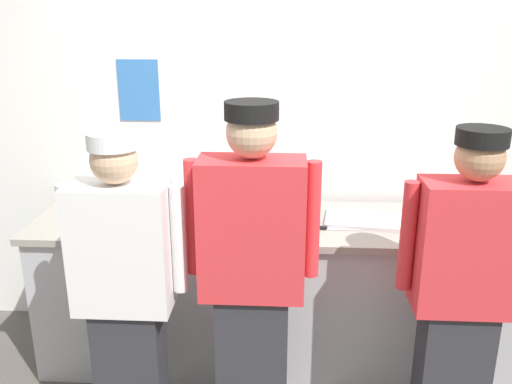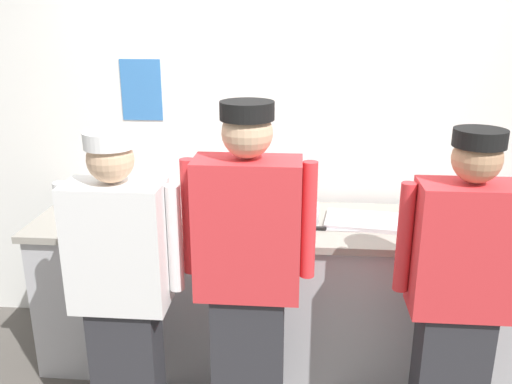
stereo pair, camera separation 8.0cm
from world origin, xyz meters
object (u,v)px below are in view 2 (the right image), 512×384
(sheet_tray, at_px, (364,221))
(deli_cup, at_px, (417,223))
(chefs_knife, at_px, (331,229))
(plate_stack_rear, at_px, (180,207))
(ramekin_red_sauce, at_px, (134,223))
(ramekin_yellow_sauce, at_px, (469,221))
(squeeze_bottle_secondary, at_px, (242,212))
(mixing_bowl_steel, at_px, (286,213))
(plate_stack_front, at_px, (110,211))
(chef_far_right, at_px, (459,293))
(chef_center, at_px, (248,273))
(squeeze_bottle_primary, at_px, (140,204))
(chef_near_left, at_px, (122,288))
(ramekin_green_sauce, at_px, (204,219))

(sheet_tray, bearing_deg, deli_cup, -19.13)
(sheet_tray, height_order, chefs_knife, sheet_tray)
(plate_stack_rear, distance_m, ramekin_red_sauce, 0.33)
(ramekin_yellow_sauce, relative_size, deli_cup, 0.86)
(ramekin_red_sauce, xyz_separation_m, chefs_knife, (1.12, 0.04, -0.01))
(squeeze_bottle_secondary, distance_m, ramekin_red_sauce, 0.63)
(mixing_bowl_steel, bearing_deg, plate_stack_front, -177.79)
(chef_far_right, distance_m, deli_cup, 0.62)
(chef_center, height_order, mixing_bowl_steel, chef_center)
(mixing_bowl_steel, xyz_separation_m, ramekin_yellow_sauce, (1.06, 0.03, -0.03))
(squeeze_bottle_primary, distance_m, ramekin_red_sauce, 0.14)
(plate_stack_front, xyz_separation_m, mixing_bowl_steel, (1.04, 0.04, 0.00))
(deli_cup, bearing_deg, plate_stack_rear, 172.35)
(squeeze_bottle_primary, relative_size, ramekin_red_sauce, 1.94)
(chef_near_left, height_order, plate_stack_rear, chef_near_left)
(squeeze_bottle_primary, relative_size, chefs_knife, 0.70)
(chef_far_right, relative_size, chefs_knife, 5.96)
(chef_far_right, distance_m, chefs_knife, 0.80)
(mixing_bowl_steel, distance_m, sheet_tray, 0.46)
(ramekin_red_sauce, distance_m, chefs_knife, 1.12)
(plate_stack_front, distance_m, ramekin_yellow_sauce, 2.10)
(chef_far_right, height_order, plate_stack_rear, chef_far_right)
(squeeze_bottle_secondary, bearing_deg, chef_center, -81.15)
(squeeze_bottle_primary, bearing_deg, ramekin_red_sauce, -90.40)
(ramekin_green_sauce, bearing_deg, squeeze_bottle_primary, 174.81)
(chef_near_left, xyz_separation_m, plate_stack_front, (-0.29, 0.71, 0.12))
(ramekin_yellow_sauce, bearing_deg, mixing_bowl_steel, -178.39)
(ramekin_green_sauce, bearing_deg, sheet_tray, 4.94)
(ramekin_green_sauce, distance_m, chefs_knife, 0.73)
(plate_stack_front, height_order, squeeze_bottle_secondary, squeeze_bottle_secondary)
(squeeze_bottle_secondary, bearing_deg, squeeze_bottle_primary, 170.14)
(plate_stack_front, xyz_separation_m, ramekin_yellow_sauce, (2.10, 0.07, -0.03))
(ramekin_red_sauce, height_order, chefs_knife, ramekin_red_sauce)
(ramekin_red_sauce, bearing_deg, chefs_knife, 1.88)
(plate_stack_rear, height_order, sheet_tray, plate_stack_rear)
(plate_stack_front, height_order, plate_stack_rear, plate_stack_front)
(sheet_tray, distance_m, chefs_knife, 0.24)
(squeeze_bottle_secondary, relative_size, ramekin_yellow_sauce, 2.58)
(chef_center, bearing_deg, ramekin_green_sauce, 116.84)
(mixing_bowl_steel, xyz_separation_m, sheet_tray, (0.46, 0.02, -0.04))
(squeeze_bottle_primary, relative_size, deli_cup, 2.02)
(mixing_bowl_steel, xyz_separation_m, squeeze_bottle_primary, (-0.86, -0.03, 0.04))
(plate_stack_front, distance_m, mixing_bowl_steel, 1.04)
(plate_stack_rear, height_order, deli_cup, deli_cup)
(ramekin_yellow_sauce, bearing_deg, chef_center, -149.35)
(mixing_bowl_steel, bearing_deg, ramekin_red_sauce, -169.96)
(ramekin_green_sauce, bearing_deg, plate_stack_rear, 136.87)
(squeeze_bottle_secondary, bearing_deg, plate_stack_rear, 149.51)
(chef_far_right, bearing_deg, ramekin_green_sauce, 154.33)
(chef_near_left, relative_size, chef_far_right, 0.98)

